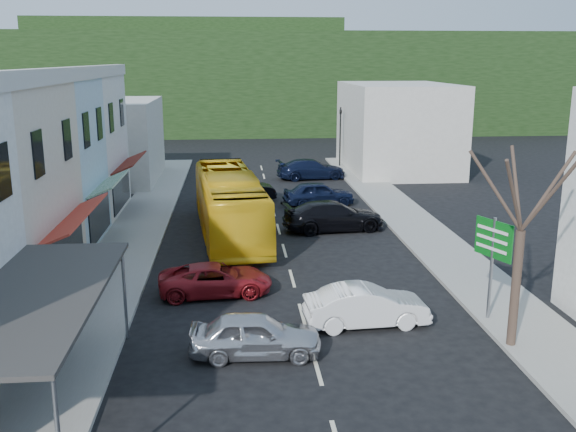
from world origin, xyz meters
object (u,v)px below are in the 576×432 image
Objects in this scene: car_red at (216,277)px; direction_sign at (491,271)px; bus at (229,207)px; traffic_signal at (340,138)px; pedestrian_left at (75,288)px; car_white at (366,306)px; street_tree at (521,231)px; car_silver at (255,335)px.

direction_sign is at bearing -114.44° from car_red.
direction_sign is (8.99, -12.01, 0.32)m from bus.
pedestrian_left is at bearing 43.82° from traffic_signal.
bus is 2.64× the size of car_white.
street_tree is at bearing -114.55° from direction_sign.
pedestrian_left is at bearing -124.32° from bus.
car_silver is at bearing 55.68° from traffic_signal.
car_silver is at bearing -122.47° from pedestrian_left.
car_white is at bearing -74.35° from bus.
car_white is at bearing -127.63° from car_red.
pedestrian_left is at bearing 150.21° from direction_sign.
pedestrian_left is 0.22× the size of street_tree.
car_silver is at bearing -92.46° from bus.
car_red is at bearing 16.23° from car_silver.
traffic_signal is at bearing 67.51° from direction_sign.
direction_sign is (9.52, -3.50, 1.17)m from car_red.
traffic_signal is at bearing 60.36° from bus.
direction_sign is at bearing -94.59° from car_white.
pedestrian_left is (-4.94, -1.56, 0.30)m from car_red.
car_silver is 1.00× the size of car_white.
direction_sign is 32.83m from traffic_signal.
car_red is 1.23× the size of direction_sign.
street_tree is (14.37, -4.07, 2.87)m from pedestrian_left.
direction_sign is (4.30, -0.06, 1.17)m from car_white.
car_white is 0.87× the size of traffic_signal.
direction_sign is at bearing 68.87° from traffic_signal.
car_white is 5.71m from street_tree.
car_red is at bearing 50.88° from traffic_signal.
street_tree is at bearing -125.09° from car_red.
bus is at bearing 17.64° from car_white.
street_tree is at bearing -88.90° from car_silver.
direction_sign is at bearing 87.58° from street_tree.
street_tree reaches higher than car_silver.
car_silver is 8.69m from street_tree.
car_red is (-5.22, 3.44, 0.00)m from car_white.
car_silver is 7.40m from pedestrian_left.
pedestrian_left is (-5.47, -10.06, -0.55)m from bus.
car_white is 1.18× the size of direction_sign.
street_tree is (-0.09, -2.13, 2.00)m from direction_sign.
street_tree is 34.98m from traffic_signal.
bus is at bearing -7.83° from car_red.
street_tree reaches higher than traffic_signal.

